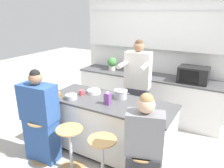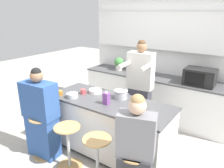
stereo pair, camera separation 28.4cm
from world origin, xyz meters
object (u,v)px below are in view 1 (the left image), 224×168
(potted_plant, at_px, (112,63))
(person_seated_near, at_px, (143,156))
(kitchen_island, at_px, (110,127))
(bar_stool_center_right, at_px, (102,160))
(person_wrapped_blanket, at_px, (40,119))
(juice_carton, at_px, (108,99))
(microwave, at_px, (193,75))
(cooking_pot, at_px, (121,94))
(person_cooking, at_px, (137,91))
(bar_stool_center_left, at_px, (71,148))
(fruit_bowl, at_px, (71,97))
(coffee_cup_far, at_px, (82,92))
(bar_stool_leftmost, at_px, (43,138))
(coffee_cup_near, at_px, (58,95))
(banana_bunch, at_px, (143,111))

(potted_plant, bearing_deg, person_seated_near, -53.13)
(kitchen_island, distance_m, bar_stool_center_right, 0.70)
(person_wrapped_blanket, xyz_separation_m, juice_carton, (0.86, 0.53, 0.32))
(juice_carton, relative_size, microwave, 0.35)
(kitchen_island, height_order, cooking_pot, cooking_pot)
(juice_carton, xyz_separation_m, microwave, (0.89, 1.68, 0.07))
(kitchen_island, xyz_separation_m, person_cooking, (0.15, 0.70, 0.41))
(bar_stool_center_left, relative_size, fruit_bowl, 3.67)
(bar_stool_center_left, relative_size, coffee_cup_far, 5.67)
(fruit_bowl, bearing_deg, potted_plant, 99.39)
(cooking_pot, height_order, coffee_cup_far, cooking_pot)
(bar_stool_center_right, height_order, juice_carton, juice_carton)
(bar_stool_leftmost, distance_m, fruit_bowl, 0.76)
(coffee_cup_near, bearing_deg, person_wrapped_blanket, -93.42)
(person_seated_near, xyz_separation_m, juice_carton, (-0.79, 0.53, 0.35))
(bar_stool_leftmost, relative_size, potted_plant, 2.29)
(kitchen_island, xyz_separation_m, fruit_bowl, (-0.56, -0.22, 0.48))
(bar_stool_leftmost, distance_m, coffee_cup_far, 0.92)
(coffee_cup_near, distance_m, coffee_cup_far, 0.38)
(bar_stool_leftmost, relative_size, bar_stool_center_right, 1.00)
(potted_plant, bearing_deg, coffee_cup_near, -87.96)
(bar_stool_center_left, height_order, microwave, microwave)
(potted_plant, bearing_deg, kitchen_island, -61.72)
(bar_stool_leftmost, height_order, coffee_cup_far, coffee_cup_far)
(banana_bunch, bearing_deg, bar_stool_center_right, -122.95)
(person_wrapped_blanket, height_order, cooking_pot, person_wrapped_blanket)
(bar_stool_leftmost, relative_size, coffee_cup_near, 6.33)
(kitchen_island, xyz_separation_m, person_seated_near, (0.83, -0.65, 0.18))
(fruit_bowl, xyz_separation_m, coffee_cup_far, (0.03, 0.22, 0.00))
(bar_stool_center_right, height_order, fruit_bowl, fruit_bowl)
(cooking_pot, xyz_separation_m, banana_bunch, (0.50, -0.31, -0.04))
(bar_stool_center_right, bearing_deg, bar_stool_center_left, -179.84)
(bar_stool_center_right, height_order, microwave, microwave)
(coffee_cup_far, height_order, microwave, microwave)
(person_wrapped_blanket, xyz_separation_m, coffee_cup_near, (0.02, 0.39, 0.27))
(bar_stool_center_left, distance_m, cooking_pot, 1.09)
(person_cooking, relative_size, cooking_pot, 5.85)
(person_wrapped_blanket, xyz_separation_m, person_seated_near, (1.65, -0.00, -0.04))
(banana_bunch, relative_size, juice_carton, 0.82)
(coffee_cup_near, relative_size, banana_bunch, 0.69)
(bar_stool_center_left, bearing_deg, fruit_bowl, 124.79)
(kitchen_island, height_order, person_cooking, person_cooking)
(potted_plant, bearing_deg, bar_stool_center_right, -63.31)
(microwave, bearing_deg, banana_bunch, -101.13)
(person_cooking, bearing_deg, banana_bunch, -67.46)
(bar_stool_center_right, relative_size, microwave, 1.25)
(cooking_pot, xyz_separation_m, coffee_cup_near, (-0.89, -0.44, -0.03))
(kitchen_island, relative_size, potted_plant, 6.74)
(bar_stool_center_left, xyz_separation_m, person_wrapped_blanket, (-0.55, -0.01, 0.31))
(bar_stool_leftmost, distance_m, banana_bunch, 1.60)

